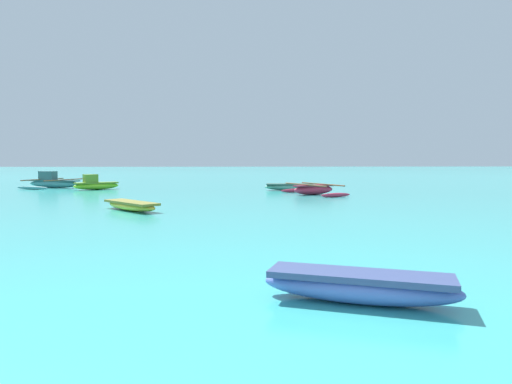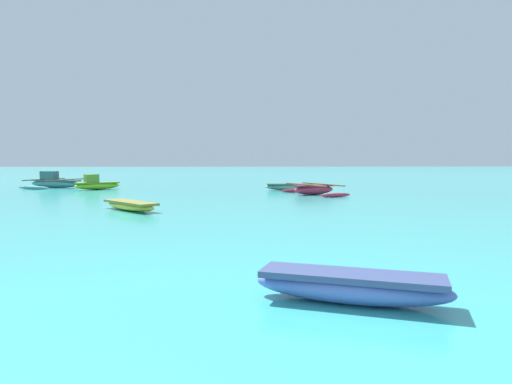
{
  "view_description": "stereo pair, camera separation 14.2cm",
  "coord_description": "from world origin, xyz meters",
  "px_view_note": "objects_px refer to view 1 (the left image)",
  "views": [
    {
      "loc": [
        1.61,
        -1.31,
        1.74
      ],
      "look_at": [
        2.7,
        19.95,
        0.25
      ],
      "focal_mm": 32.0,
      "sensor_mm": 36.0,
      "label": 1
    },
    {
      "loc": [
        1.75,
        -1.31,
        1.74
      ],
      "look_at": [
        2.7,
        19.95,
        0.25
      ],
      "focal_mm": 32.0,
      "sensor_mm": 36.0,
      "label": 2
    }
  ],
  "objects_px": {
    "moored_boat_4": "(131,205)",
    "moored_boat_3": "(95,184)",
    "moored_boat_2": "(360,286)",
    "moored_boat_5": "(53,182)",
    "moored_boat_0": "(314,190)",
    "moored_boat_1": "(290,187)"
  },
  "relations": [
    {
      "from": "moored_boat_0",
      "to": "moored_boat_4",
      "type": "height_order",
      "value": "moored_boat_0"
    },
    {
      "from": "moored_boat_3",
      "to": "moored_boat_5",
      "type": "relative_size",
      "value": 0.61
    },
    {
      "from": "moored_boat_1",
      "to": "moored_boat_5",
      "type": "relative_size",
      "value": 0.69
    },
    {
      "from": "moored_boat_1",
      "to": "moored_boat_4",
      "type": "relative_size",
      "value": 1.1
    },
    {
      "from": "moored_boat_0",
      "to": "moored_boat_5",
      "type": "height_order",
      "value": "moored_boat_5"
    },
    {
      "from": "moored_boat_0",
      "to": "moored_boat_1",
      "type": "relative_size",
      "value": 1.41
    },
    {
      "from": "moored_boat_4",
      "to": "moored_boat_2",
      "type": "bearing_deg",
      "value": -14.83
    },
    {
      "from": "moored_boat_0",
      "to": "moored_boat_3",
      "type": "distance_m",
      "value": 13.04
    },
    {
      "from": "moored_boat_0",
      "to": "moored_boat_1",
      "type": "bearing_deg",
      "value": 79.09
    },
    {
      "from": "moored_boat_1",
      "to": "moored_boat_5",
      "type": "bearing_deg",
      "value": 174.03
    },
    {
      "from": "moored_boat_5",
      "to": "moored_boat_3",
      "type": "bearing_deg",
      "value": -10.37
    },
    {
      "from": "moored_boat_0",
      "to": "moored_boat_3",
      "type": "xyz_separation_m",
      "value": [
        -12.21,
        4.58,
        0.06
      ]
    },
    {
      "from": "moored_boat_1",
      "to": "moored_boat_5",
      "type": "height_order",
      "value": "moored_boat_5"
    },
    {
      "from": "moored_boat_2",
      "to": "moored_boat_4",
      "type": "height_order",
      "value": "moored_boat_2"
    },
    {
      "from": "moored_boat_2",
      "to": "moored_boat_5",
      "type": "xyz_separation_m",
      "value": [
        -12.87,
        23.93,
        0.13
      ]
    },
    {
      "from": "moored_boat_0",
      "to": "moored_boat_5",
      "type": "bearing_deg",
      "value": 132.23
    },
    {
      "from": "moored_boat_4",
      "to": "moored_boat_5",
      "type": "relative_size",
      "value": 0.62
    },
    {
      "from": "moored_boat_3",
      "to": "moored_boat_4",
      "type": "bearing_deg",
      "value": -99.96
    },
    {
      "from": "moored_boat_2",
      "to": "moored_boat_4",
      "type": "relative_size",
      "value": 0.91
    },
    {
      "from": "moored_boat_3",
      "to": "moored_boat_2",
      "type": "bearing_deg",
      "value": -98.11
    },
    {
      "from": "moored_boat_4",
      "to": "moored_boat_3",
      "type": "bearing_deg",
      "value": 161.35
    },
    {
      "from": "moored_boat_5",
      "to": "moored_boat_0",
      "type": "bearing_deg",
      "value": -1.9
    }
  ]
}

